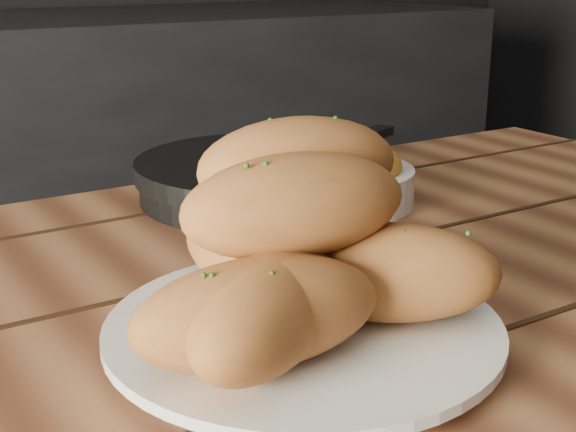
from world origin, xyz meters
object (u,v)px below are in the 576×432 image
object	(u,v)px
plate	(303,332)
skillet	(265,177)
bread_rolls	(295,253)
bowl	(331,175)

from	to	relation	value
plate	skillet	world-z (taller)	skillet
bread_rolls	bowl	distance (m)	0.36
bread_rolls	skillet	xyz separation A→B (m)	(0.18, 0.34, -0.05)
skillet	bowl	size ratio (longest dim) A/B	2.23
plate	bowl	world-z (taller)	bowl
plate	skillet	bearing A→B (deg)	63.47
bread_rolls	skillet	size ratio (longest dim) A/B	0.68
bread_rolls	bowl	world-z (taller)	bread_rolls
bread_rolls	skillet	bearing A→B (deg)	62.40
plate	bread_rolls	bearing A→B (deg)	-159.47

